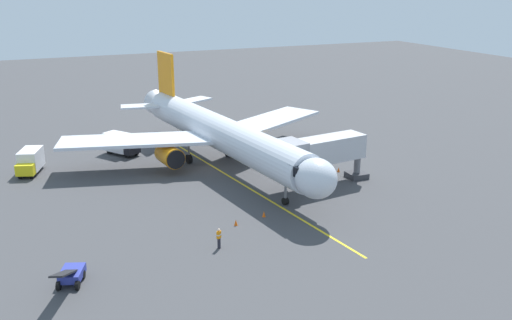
# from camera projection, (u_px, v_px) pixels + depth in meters

# --- Properties ---
(ground_plane) EXTENTS (220.00, 220.00, 0.00)m
(ground_plane) POSITION_uv_depth(u_px,v_px,m) (211.00, 169.00, 64.66)
(ground_plane) COLOR #424244
(apron_lead_in_line) EXTENTS (5.12, 39.73, 0.01)m
(apron_lead_in_line) POSITION_uv_depth(u_px,v_px,m) (240.00, 183.00, 60.20)
(apron_lead_in_line) COLOR yellow
(apron_lead_in_line) RESTS_ON ground
(airplane) EXTENTS (34.55, 40.33, 11.50)m
(airplane) POSITION_uv_depth(u_px,v_px,m) (219.00, 133.00, 64.45)
(airplane) COLOR silver
(airplane) RESTS_ON ground
(jet_bridge) EXTENTS (11.52, 4.15, 5.40)m
(jet_bridge) POSITION_uv_depth(u_px,v_px,m) (316.00, 152.00, 57.91)
(jet_bridge) COLOR #B7B7BC
(jet_bridge) RESTS_ON ground
(ground_crew_marshaller) EXTENTS (0.47, 0.42, 1.71)m
(ground_crew_marshaller) POSITION_uv_depth(u_px,v_px,m) (314.00, 185.00, 57.11)
(ground_crew_marshaller) COLOR #23232D
(ground_crew_marshaller) RESTS_ON ground
(ground_crew_wing_walker) EXTENTS (0.46, 0.45, 1.71)m
(ground_crew_wing_walker) POSITION_uv_depth(u_px,v_px,m) (219.00, 238.00, 45.26)
(ground_crew_wing_walker) COLOR #23232D
(ground_crew_wing_walker) RESTS_ON ground
(belt_loader_near_nose) EXTENTS (2.78, 4.70, 2.32)m
(belt_loader_near_nose) POSITION_uv_depth(u_px,v_px,m) (71.00, 274.00, 40.00)
(belt_loader_near_nose) COLOR #2D3899
(belt_loader_near_nose) RESTS_ON ground
(box_truck_portside) EXTENTS (3.36, 4.99, 2.62)m
(box_truck_portside) POSITION_uv_depth(u_px,v_px,m) (30.00, 161.00, 62.85)
(box_truck_portside) COLOR yellow
(box_truck_portside) RESTS_ON ground
(box_truck_starboard_side) EXTENTS (4.14, 4.92, 2.62)m
(box_truck_starboard_side) POSITION_uv_depth(u_px,v_px,m) (121.00, 144.00, 69.67)
(box_truck_starboard_side) COLOR black
(box_truck_starboard_side) RESTS_ON ground
(safety_cone_nose_left) EXTENTS (0.32, 0.32, 0.55)m
(safety_cone_nose_left) POSITION_uv_depth(u_px,v_px,m) (339.00, 170.00, 63.60)
(safety_cone_nose_left) COLOR #F2590F
(safety_cone_nose_left) RESTS_ON ground
(safety_cone_nose_right) EXTENTS (0.32, 0.32, 0.55)m
(safety_cone_nose_right) POSITION_uv_depth(u_px,v_px,m) (236.00, 223.00, 49.66)
(safety_cone_nose_right) COLOR #F2590F
(safety_cone_nose_right) RESTS_ON ground
(safety_cone_wing_port) EXTENTS (0.32, 0.32, 0.55)m
(safety_cone_wing_port) POSITION_uv_depth(u_px,v_px,m) (264.00, 214.00, 51.48)
(safety_cone_wing_port) COLOR #F2590F
(safety_cone_wing_port) RESTS_ON ground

